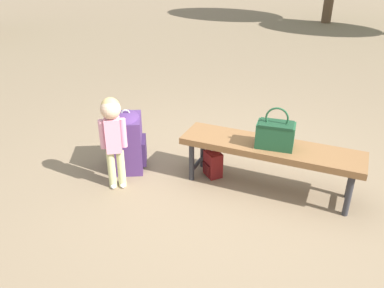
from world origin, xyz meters
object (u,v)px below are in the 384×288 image
(park_bench, at_px, (270,151))
(backpack_small, at_px, (213,162))
(handbag, at_px, (275,134))
(child_standing, at_px, (113,130))
(backpack_large, at_px, (128,139))

(park_bench, relative_size, backpack_small, 5.64)
(handbag, bearing_deg, park_bench, -51.64)
(handbag, height_order, backpack_small, handbag)
(handbag, xyz_separation_m, child_standing, (1.41, 0.13, 0.00))
(child_standing, relative_size, backpack_small, 2.99)
(handbag, relative_size, child_standing, 0.42)
(park_bench, bearing_deg, handbag, 128.36)
(park_bench, bearing_deg, child_standing, 6.72)
(park_bench, distance_m, handbag, 0.19)
(child_standing, distance_m, backpack_large, 0.44)
(backpack_large, bearing_deg, backpack_small, 177.44)
(handbag, bearing_deg, backpack_small, -18.79)
(handbag, height_order, child_standing, child_standing)
(handbag, relative_size, backpack_small, 1.26)
(backpack_large, relative_size, backpack_small, 2.16)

